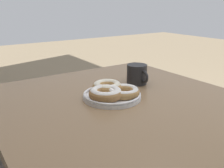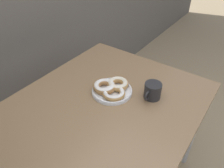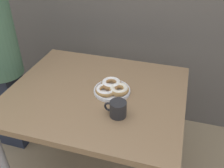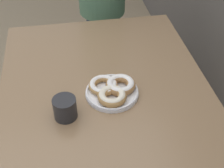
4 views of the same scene
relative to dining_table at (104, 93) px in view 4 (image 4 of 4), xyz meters
name	(u,v)px [view 4 (image 4 of 4)]	position (x,y,z in m)	size (l,w,h in m)	color
dining_table	(104,93)	(0.00, 0.00, 0.00)	(1.11, 0.94, 0.78)	#846647
donut_plate	(112,90)	(0.10, 0.02, 0.11)	(0.24, 0.23, 0.05)	white
coffee_mug	(65,107)	(0.19, -0.18, 0.13)	(0.13, 0.09, 0.09)	#232326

